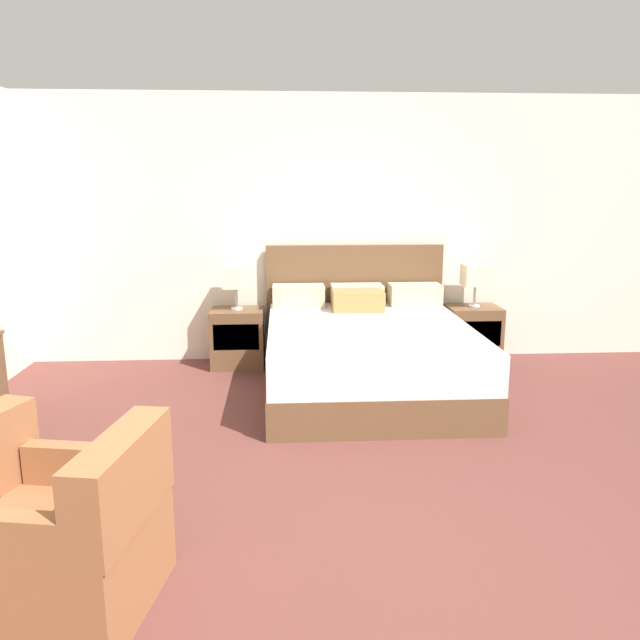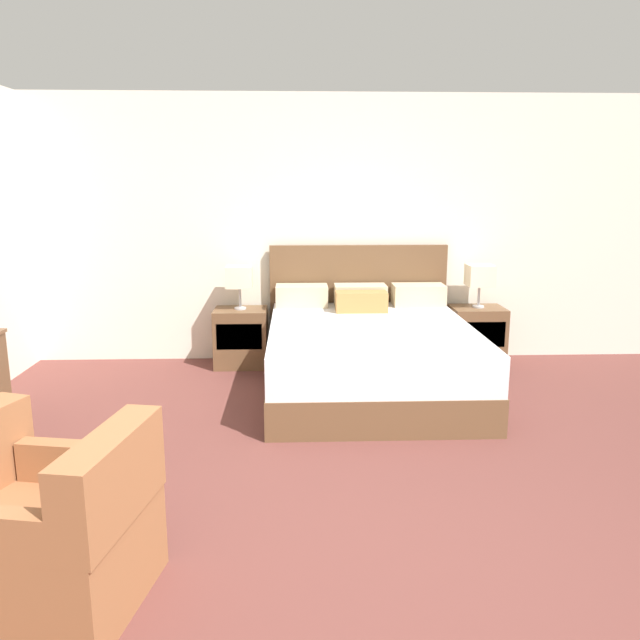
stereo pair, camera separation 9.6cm
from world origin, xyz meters
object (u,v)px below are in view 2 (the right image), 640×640
nightstand_right (477,335)px  table_lamp_left (239,277)px  nightstand_left (241,337)px  bed (369,353)px  table_lamp_right (480,276)px  armchair_companion (64,542)px

nightstand_right → table_lamp_left: table_lamp_left is taller
nightstand_left → table_lamp_left: table_lamp_left is taller
bed → table_lamp_left: (-1.14, 0.76, 0.54)m
table_lamp_left → table_lamp_right: size_ratio=1.00×
bed → armchair_companion: bearing=-119.8°
nightstand_right → armchair_companion: size_ratio=0.69×
table_lamp_right → nightstand_left: bearing=-180.0°
nightstand_left → nightstand_right: same height
table_lamp_right → table_lamp_left: bearing=180.0°
nightstand_right → table_lamp_right: table_lamp_right is taller
table_lamp_right → armchair_companion: bearing=-127.7°
nightstand_right → armchair_companion: 4.40m
bed → table_lamp_left: size_ratio=5.07×
table_lamp_right → armchair_companion: size_ratio=0.51×
table_lamp_left → bed: bearing=-33.7°
nightstand_left → nightstand_right: 2.27m
nightstand_left → nightstand_right: bearing=0.0°
nightstand_left → table_lamp_left: 0.58m
nightstand_left → armchair_companion: size_ratio=0.69×
table_lamp_right → nightstand_right: bearing=-90.0°
nightstand_left → table_lamp_right: size_ratio=1.35×
bed → nightstand_left: (-1.14, 0.76, -0.04)m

